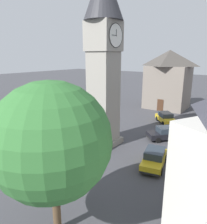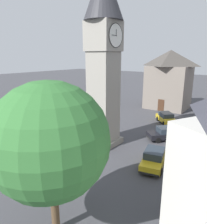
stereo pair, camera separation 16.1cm
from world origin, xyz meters
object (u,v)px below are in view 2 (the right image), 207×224
at_px(car_silver_kerb, 166,133).
at_px(tree, 50,141).
at_px(car_blue_kerb, 166,118).
at_px(building_shop_left, 169,79).
at_px(pedestrian, 45,120).
at_px(car_red_corner, 154,158).
at_px(clock_tower, 104,45).

xyz_separation_m(car_silver_kerb, tree, (16.49, 0.29, 4.61)).
bearing_deg(tree, car_blue_kerb, -173.20).
xyz_separation_m(car_silver_kerb, building_shop_left, (-15.19, -5.89, 4.58)).
height_order(car_silver_kerb, building_shop_left, building_shop_left).
height_order(pedestrian, building_shop_left, building_shop_left).
distance_m(car_red_corner, tree, 11.02).
bearing_deg(clock_tower, car_blue_kerb, 166.70).
bearing_deg(car_silver_kerb, clock_tower, -44.30).
bearing_deg(car_red_corner, building_shop_left, -161.13).
relative_size(clock_tower, car_silver_kerb, 4.33).
bearing_deg(car_silver_kerb, car_red_corner, 13.26).
relative_size(car_blue_kerb, car_silver_kerb, 0.99).
distance_m(car_silver_kerb, tree, 17.12).
distance_m(car_blue_kerb, car_red_corner, 13.29).
bearing_deg(car_silver_kerb, car_blue_kerb, -158.52).
xyz_separation_m(car_silver_kerb, pedestrian, (5.79, -14.81, 0.25)).
distance_m(car_blue_kerb, pedestrian, 17.21).
xyz_separation_m(car_red_corner, tree, (9.93, -1.26, 4.61)).
xyz_separation_m(car_blue_kerb, building_shop_left, (-9.06, -3.48, 4.58)).
height_order(car_blue_kerb, car_red_corner, same).
height_order(clock_tower, car_blue_kerb, clock_tower).
relative_size(car_red_corner, building_shop_left, 0.42).
distance_m(car_silver_kerb, pedestrian, 15.91).
height_order(car_silver_kerb, car_red_corner, same).
relative_size(pedestrian, building_shop_left, 0.16).
bearing_deg(building_shop_left, tree, 11.03).
relative_size(car_blue_kerb, car_red_corner, 0.94).
bearing_deg(car_blue_kerb, clock_tower, -13.30).
relative_size(car_blue_kerb, tree, 0.49).
distance_m(clock_tower, pedestrian, 13.61).
bearing_deg(building_shop_left, pedestrian, -23.03).
height_order(clock_tower, car_red_corner, clock_tower).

